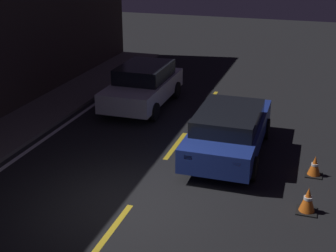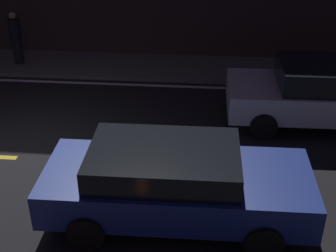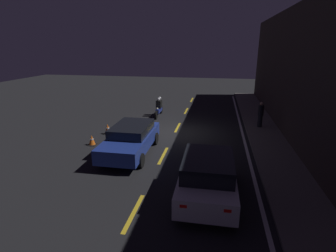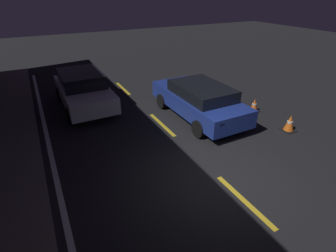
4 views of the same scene
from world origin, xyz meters
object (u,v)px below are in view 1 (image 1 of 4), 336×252
at_px(traffic_cone_mid, 315,166).
at_px(sedan_blue, 229,129).
at_px(sedan_white, 143,85).
at_px(traffic_cone_near, 308,200).

bearing_deg(traffic_cone_mid, sedan_blue, 75.33).
distance_m(sedan_white, traffic_cone_near, 8.22).
bearing_deg(sedan_blue, traffic_cone_near, -137.75).
bearing_deg(sedan_white, traffic_cone_mid, 58.03).
relative_size(sedan_white, traffic_cone_mid, 7.67).
xyz_separation_m(sedan_white, traffic_cone_near, (-5.57, -6.02, -0.49)).
xyz_separation_m(sedan_blue, traffic_cone_near, (-2.46, -2.27, -0.45)).
bearing_deg(sedan_blue, sedan_white, 49.81).
xyz_separation_m(sedan_white, traffic_cone_mid, (-3.73, -6.11, -0.52)).
bearing_deg(sedan_blue, traffic_cone_mid, -105.15).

